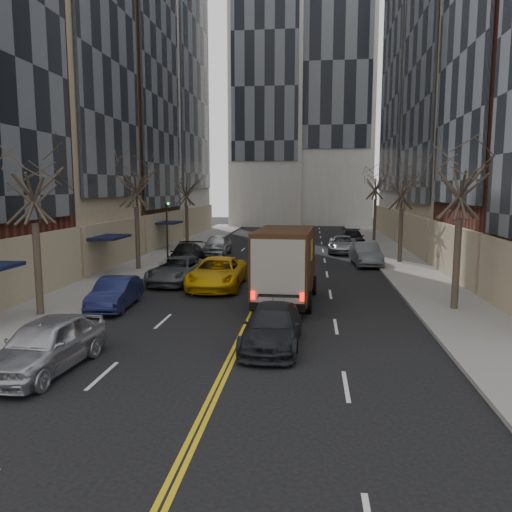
# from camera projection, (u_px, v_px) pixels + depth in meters

# --- Properties ---
(ground) EXTENTS (160.00, 160.00, 0.00)m
(ground) POSITION_uv_depth(u_px,v_px,m) (206.00, 412.00, 12.15)
(ground) COLOR black
(ground) RESTS_ON ground
(sidewalk_left) EXTENTS (4.00, 66.00, 0.15)m
(sidewalk_left) POSITION_uv_depth(u_px,v_px,m) (166.00, 255.00, 39.72)
(sidewalk_left) COLOR slate
(sidewalk_left) RESTS_ON ground
(sidewalk_right) EXTENTS (4.00, 66.00, 0.15)m
(sidewalk_right) POSITION_uv_depth(u_px,v_px,m) (398.00, 259.00, 37.73)
(sidewalk_right) COLOR slate
(sidewalk_right) RESTS_ON ground
(streetwall_left) EXTENTS (14.00, 49.50, 36.00)m
(streetwall_left) POSITION_uv_depth(u_px,v_px,m) (91.00, 67.00, 42.25)
(streetwall_left) COLOR #562319
(streetwall_left) RESTS_ON ground
(streetwall_right) EXTENTS (12.26, 49.00, 34.00)m
(streetwall_right) POSITION_uv_depth(u_px,v_px,m) (488.00, 66.00, 39.99)
(streetwall_right) COLOR #4C301E
(streetwall_right) RESTS_ON ground
(tower_far_a) EXTENTS (10.00, 10.00, 60.00)m
(tower_far_a) POSITION_uv_depth(u_px,v_px,m) (268.00, 10.00, 69.55)
(tower_far_a) COLOR #B7B2A8
(tower_far_a) RESTS_ON ground
(tree_lf_near) EXTENTS (3.20, 3.20, 8.41)m
(tree_lf_near) POSITION_uv_depth(u_px,v_px,m) (32.00, 167.00, 20.15)
(tree_lf_near) COLOR #382D23
(tree_lf_near) RESTS_ON sidewalk_left
(tree_lf_mid) EXTENTS (3.20, 3.20, 8.91)m
(tree_lf_mid) POSITION_uv_depth(u_px,v_px,m) (135.00, 169.00, 31.92)
(tree_lf_mid) COLOR #382D23
(tree_lf_mid) RESTS_ON sidewalk_left
(tree_lf_far) EXTENTS (3.20, 3.20, 8.12)m
(tree_lf_far) POSITION_uv_depth(u_px,v_px,m) (186.00, 181.00, 44.79)
(tree_lf_far) COLOR #382D23
(tree_lf_far) RESTS_ON sidewalk_left
(tree_rt_near) EXTENTS (3.20, 3.20, 8.71)m
(tree_rt_near) POSITION_uv_depth(u_px,v_px,m) (462.00, 163.00, 21.13)
(tree_rt_near) COLOR #382D23
(tree_rt_near) RESTS_ON sidewalk_right
(tree_rt_mid) EXTENTS (3.20, 3.20, 8.32)m
(tree_rt_mid) POSITION_uv_depth(u_px,v_px,m) (403.00, 177.00, 34.96)
(tree_rt_mid) COLOR #382D23
(tree_rt_mid) RESTS_ON sidewalk_right
(tree_rt_far) EXTENTS (3.20, 3.20, 9.11)m
(tree_rt_far) POSITION_uv_depth(u_px,v_px,m) (376.00, 174.00, 49.65)
(tree_rt_far) COLOR #382D23
(tree_rt_far) RESTS_ON sidewalk_right
(traffic_signal) EXTENTS (0.29, 0.26, 4.70)m
(traffic_signal) POSITION_uv_depth(u_px,v_px,m) (167.00, 226.00, 34.24)
(traffic_signal) COLOR black
(traffic_signal) RESTS_ON sidewalk_left
(ups_truck) EXTENTS (2.94, 6.61, 3.55)m
(ups_truck) POSITION_uv_depth(u_px,v_px,m) (286.00, 266.00, 23.38)
(ups_truck) COLOR black
(ups_truck) RESTS_ON ground
(observer_sedan) EXTENTS (2.06, 4.78, 1.37)m
(observer_sedan) POSITION_uv_depth(u_px,v_px,m) (272.00, 327.00, 17.13)
(observer_sedan) COLOR black
(observer_sedan) RESTS_ON ground
(taxi) EXTENTS (2.79, 5.92, 1.63)m
(taxi) POSITION_uv_depth(u_px,v_px,m) (217.00, 273.00, 27.13)
(taxi) COLOR #D7A009
(taxi) RESTS_ON ground
(pedestrian) EXTENTS (0.51, 0.70, 1.79)m
(pedestrian) POSITION_uv_depth(u_px,v_px,m) (283.00, 268.00, 28.44)
(pedestrian) COLOR black
(pedestrian) RESTS_ON ground
(parked_lf_a) EXTENTS (2.25, 4.85, 1.61)m
(parked_lf_a) POSITION_uv_depth(u_px,v_px,m) (46.00, 344.00, 14.82)
(parked_lf_a) COLOR #AEAFB6
(parked_lf_a) RESTS_ON ground
(parked_lf_b) EXTENTS (1.76, 4.31, 1.39)m
(parked_lf_b) POSITION_uv_depth(u_px,v_px,m) (115.00, 293.00, 22.54)
(parked_lf_b) COLOR #13173C
(parked_lf_b) RESTS_ON ground
(parked_lf_c) EXTENTS (2.87, 5.50, 1.48)m
(parked_lf_c) POSITION_uv_depth(u_px,v_px,m) (178.00, 270.00, 28.51)
(parked_lf_c) COLOR #46494D
(parked_lf_c) RESTS_ON ground
(parked_lf_d) EXTENTS (2.53, 5.26, 1.48)m
(parked_lf_d) POSITION_uv_depth(u_px,v_px,m) (186.00, 254.00, 35.25)
(parked_lf_d) COLOR black
(parked_lf_d) RESTS_ON ground
(parked_lf_e) EXTENTS (1.99, 4.84, 1.64)m
(parked_lf_e) POSITION_uv_depth(u_px,v_px,m) (217.00, 245.00, 40.35)
(parked_lf_e) COLOR #A7A9AF
(parked_lf_e) RESTS_ON ground
(parked_rt_a) EXTENTS (2.04, 4.94, 1.59)m
(parked_rt_a) POSITION_uv_depth(u_px,v_px,m) (366.00, 254.00, 35.02)
(parked_rt_a) COLOR #4A4E51
(parked_rt_a) RESTS_ON ground
(parked_rt_b) EXTENTS (2.61, 5.20, 1.41)m
(parked_rt_b) POSITION_uv_depth(u_px,v_px,m) (343.00, 244.00, 41.81)
(parked_rt_b) COLOR #95989C
(parked_rt_b) RESTS_ON ground
(parked_rt_c) EXTENTS (2.18, 5.16, 1.49)m
(parked_rt_c) POSITION_uv_depth(u_px,v_px,m) (352.00, 238.00, 46.63)
(parked_rt_c) COLOR black
(parked_rt_c) RESTS_ON ground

